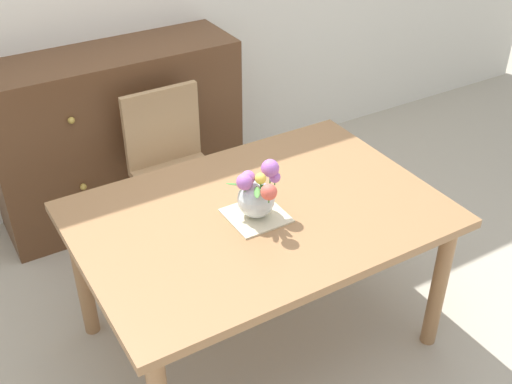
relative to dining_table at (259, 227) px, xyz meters
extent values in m
plane|color=#B7AD99|center=(0.00, 0.00, -0.64)|extent=(12.00, 12.00, 0.00)
cube|color=#9E7047|center=(0.00, 0.00, 0.06)|extent=(1.50, 1.04, 0.04)
cylinder|color=#9E7047|center=(0.67, -0.44, -0.30)|extent=(0.07, 0.07, 0.69)
cylinder|color=#9E7047|center=(-0.67, 0.44, -0.30)|extent=(0.07, 0.07, 0.69)
cylinder|color=#9E7047|center=(0.67, 0.44, -0.30)|extent=(0.07, 0.07, 0.69)
cube|color=tan|center=(-0.01, 0.78, -0.18)|extent=(0.42, 0.42, 0.04)
cylinder|color=tan|center=(0.17, 0.60, -0.42)|extent=(0.04, 0.04, 0.44)
cylinder|color=tan|center=(-0.19, 0.60, -0.42)|extent=(0.04, 0.04, 0.44)
cylinder|color=tan|center=(0.17, 0.96, -0.42)|extent=(0.04, 0.04, 0.44)
cylinder|color=tan|center=(-0.19, 0.96, -0.42)|extent=(0.04, 0.04, 0.44)
cube|color=tan|center=(-0.01, 0.97, 0.05)|extent=(0.42, 0.04, 0.42)
cube|color=brown|center=(-0.14, 1.33, -0.14)|extent=(1.40, 0.44, 1.00)
sphere|color=#B7933D|center=(-0.44, 1.10, 0.14)|extent=(0.04, 0.04, 0.04)
sphere|color=#B7933D|center=(0.16, 1.10, 0.14)|extent=(0.04, 0.04, 0.04)
sphere|color=#B7933D|center=(-0.44, 1.10, -0.26)|extent=(0.04, 0.04, 0.04)
sphere|color=#B7933D|center=(0.16, 1.10, -0.26)|extent=(0.04, 0.04, 0.04)
cube|color=beige|center=(-0.03, -0.03, 0.09)|extent=(0.23, 0.23, 0.01)
sphere|color=silver|center=(-0.03, -0.03, 0.17)|extent=(0.15, 0.15, 0.15)
sphere|color=#B266C6|center=(0.05, -0.04, 0.26)|extent=(0.05, 0.05, 0.05)
cylinder|color=#478438|center=(0.05, -0.04, 0.24)|extent=(0.01, 0.01, 0.04)
sphere|color=#EFD14C|center=(-0.03, -0.06, 0.28)|extent=(0.05, 0.05, 0.05)
cylinder|color=#478438|center=(-0.03, -0.06, 0.25)|extent=(0.01, 0.01, 0.06)
sphere|color=#B266C6|center=(-0.06, -0.02, 0.28)|extent=(0.06, 0.06, 0.06)
cylinder|color=#478438|center=(-0.06, -0.02, 0.25)|extent=(0.01, 0.01, 0.05)
sphere|color=#E55B4C|center=(-0.04, -0.14, 0.27)|extent=(0.06, 0.06, 0.06)
cylinder|color=#478438|center=(-0.04, -0.14, 0.25)|extent=(0.01, 0.01, 0.05)
sphere|color=#B266C6|center=(0.03, -0.03, 0.30)|extent=(0.07, 0.07, 0.07)
cylinder|color=#478438|center=(0.03, -0.03, 0.26)|extent=(0.01, 0.01, 0.08)
sphere|color=#B266C6|center=(-0.08, -0.03, 0.27)|extent=(0.07, 0.07, 0.07)
cylinder|color=#478438|center=(-0.08, -0.03, 0.25)|extent=(0.01, 0.01, 0.05)
ellipsoid|color=#478438|center=(-0.04, -0.10, 0.26)|extent=(0.03, 0.07, 0.03)
ellipsoid|color=#478438|center=(-0.06, -0.09, 0.25)|extent=(0.05, 0.07, 0.02)
ellipsoid|color=#478438|center=(-0.10, 0.03, 0.24)|extent=(0.07, 0.06, 0.02)
ellipsoid|color=#478438|center=(-0.01, -0.09, 0.25)|extent=(0.04, 0.07, 0.01)
camera|label=1|loc=(-1.11, -1.83, 1.61)|focal=44.43mm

